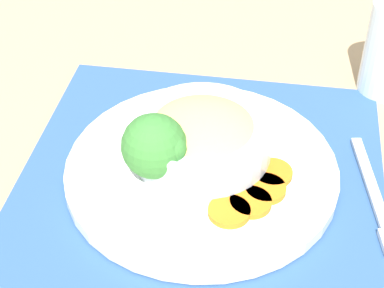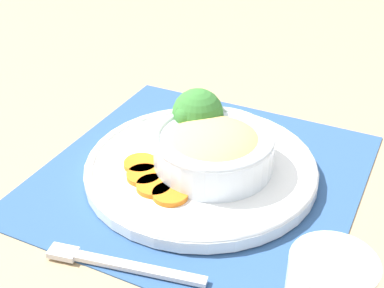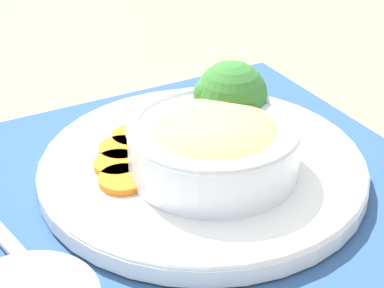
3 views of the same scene
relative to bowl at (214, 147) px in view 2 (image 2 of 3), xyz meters
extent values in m
plane|color=tan|center=(0.00, 0.02, -0.05)|extent=(4.00, 4.00, 0.00)
cube|color=#2D5184|center=(0.00, 0.02, -0.05)|extent=(0.46, 0.46, 0.00)
cylinder|color=white|center=(0.00, 0.02, -0.04)|extent=(0.32, 0.32, 0.02)
torus|color=white|center=(0.00, 0.02, -0.03)|extent=(0.31, 0.31, 0.01)
cylinder|color=silver|center=(0.00, 0.00, -0.01)|extent=(0.16, 0.16, 0.05)
torus|color=silver|center=(0.00, 0.00, 0.02)|extent=(0.16, 0.16, 0.01)
ellipsoid|color=#EAC66B|center=(0.00, 0.00, 0.00)|extent=(0.13, 0.13, 0.05)
cylinder|color=#84AD5B|center=(0.05, 0.04, -0.02)|extent=(0.02, 0.02, 0.02)
sphere|color=#387A33|center=(0.05, 0.04, 0.02)|extent=(0.07, 0.07, 0.07)
sphere|color=#387A33|center=(0.03, 0.05, 0.02)|extent=(0.03, 0.03, 0.03)
sphere|color=#387A33|center=(0.07, 0.03, 0.02)|extent=(0.03, 0.03, 0.03)
cylinder|color=orange|center=(-0.03, 0.09, -0.03)|extent=(0.05, 0.05, 0.01)
cylinder|color=orange|center=(-0.06, 0.08, -0.03)|extent=(0.05, 0.05, 0.01)
cylinder|color=orange|center=(-0.07, 0.05, -0.03)|extent=(0.05, 0.05, 0.01)
cylinder|color=orange|center=(-0.08, 0.03, -0.03)|extent=(0.05, 0.05, 0.01)
cube|color=silver|center=(-0.20, 0.03, -0.04)|extent=(0.03, 0.18, 0.01)
cube|color=silver|center=(-0.20, 0.11, -0.04)|extent=(0.02, 0.03, 0.01)
camera|label=1|loc=(-0.02, 0.57, 0.47)|focal=60.00mm
camera|label=2|loc=(-0.57, -0.18, 0.38)|focal=50.00mm
camera|label=3|loc=(-0.30, -0.41, 0.30)|focal=60.00mm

